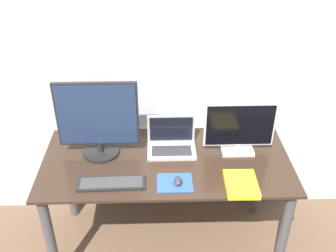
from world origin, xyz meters
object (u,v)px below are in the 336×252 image
at_px(mouse, 178,181).
at_px(book, 241,184).
at_px(keyboard, 111,183).
at_px(monitor_right, 239,128).
at_px(monitor_left, 98,120).
at_px(laptop, 171,141).

bearing_deg(mouse, book, -4.91).
distance_m(keyboard, mouse, 0.39).
bearing_deg(mouse, monitor_right, 38.51).
bearing_deg(mouse, monitor_left, 146.21).
bearing_deg(monitor_right, keyboard, -158.32).
distance_m(monitor_right, laptop, 0.45).
bearing_deg(monitor_left, monitor_right, 0.01).
distance_m(monitor_left, monitor_right, 0.89).
xyz_separation_m(monitor_right, keyboard, (-0.79, -0.31, -0.17)).
bearing_deg(monitor_left, keyboard, -73.32).
relative_size(monitor_left, laptop, 1.62).
height_order(monitor_right, keyboard, monitor_right).
height_order(monitor_left, mouse, monitor_left).
distance_m(keyboard, book, 0.75).
height_order(mouse, book, mouse).
xyz_separation_m(keyboard, book, (0.75, -0.04, 0.01)).
height_order(monitor_right, book, monitor_right).
xyz_separation_m(laptop, mouse, (0.02, -0.36, -0.03)).
relative_size(monitor_right, laptop, 1.44).
bearing_deg(keyboard, book, -2.95).
height_order(monitor_left, monitor_right, monitor_left).
distance_m(monitor_right, keyboard, 0.87).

